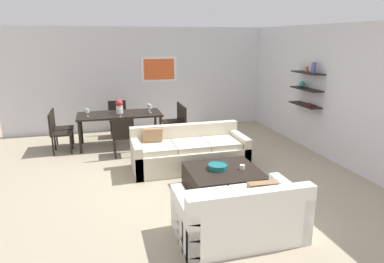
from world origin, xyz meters
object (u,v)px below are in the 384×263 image
at_px(dining_chair_left_far, 59,126).
at_px(wine_glass_foot, 120,111).
at_px(wine_glass_head, 118,105).
at_px(candle_jar, 242,167).
at_px(dining_table, 120,117).
at_px(wine_glass_right_near, 150,107).
at_px(wine_glass_right_far, 149,106).
at_px(dining_chair_right_far, 175,119).
at_px(dining_chair_head, 118,116).
at_px(loveseat_white, 240,216).
at_px(dining_chair_left_near, 57,130).
at_px(decorative_bowl, 218,166).
at_px(dining_chair_right_near, 179,122).
at_px(dining_chair_foot, 123,134).
at_px(centerpiece_vase, 119,106).
at_px(coffee_table, 223,180).
at_px(wine_glass_left_near, 87,111).
at_px(sofa_beige, 189,153).

bearing_deg(dining_chair_left_far, wine_glass_foot, -23.16).
bearing_deg(wine_glass_head, candle_jar, -63.36).
bearing_deg(dining_table, wine_glass_right_near, -8.90).
bearing_deg(wine_glass_foot, wine_glass_right_far, 35.11).
bearing_deg(dining_table, dining_chair_right_far, 8.34).
distance_m(candle_jar, dining_table, 3.52).
bearing_deg(dining_chair_head, loveseat_white, -77.24).
bearing_deg(dining_chair_left_near, decorative_bowl, -45.57).
xyz_separation_m(decorative_bowl, candle_jar, (0.38, -0.11, -0.01)).
xyz_separation_m(decorative_bowl, wine_glass_right_far, (-0.65, 3.05, 0.45)).
distance_m(dining_chair_left_far, dining_chair_right_near, 2.73).
relative_size(loveseat_white, decorative_bowl, 4.89).
relative_size(decorative_bowl, dining_chair_right_far, 0.36).
xyz_separation_m(dining_chair_left_far, wine_glass_right_far, (2.04, -0.09, 0.37)).
relative_size(dining_chair_foot, wine_glass_head, 5.09).
bearing_deg(dining_table, wine_glass_foot, -90.00).
bearing_deg(dining_chair_right_near, dining_chair_right_far, 90.00).
bearing_deg(centerpiece_vase, dining_chair_left_far, 172.44).
height_order(coffee_table, wine_glass_foot, wine_glass_foot).
xyz_separation_m(wine_glass_right_far, wine_glass_right_near, (-0.00, -0.22, 0.02)).
relative_size(dining_chair_left_far, wine_glass_left_near, 5.08).
height_order(dining_chair_right_far, wine_glass_head, wine_glass_head).
bearing_deg(sofa_beige, wine_glass_head, 118.19).
bearing_deg(wine_glass_right_far, dining_chair_right_far, 7.74).
bearing_deg(dining_table, sofa_beige, -57.00).
bearing_deg(coffee_table, dining_chair_right_near, 91.64).
height_order(candle_jar, dining_chair_foot, dining_chair_foot).
xyz_separation_m(wine_glass_right_far, wine_glass_foot, (-0.69, -0.49, 0.01)).
relative_size(loveseat_white, dining_chair_right_far, 1.77).
distance_m(coffee_table, dining_chair_right_near, 2.82).
distance_m(coffee_table, centerpiece_vase, 3.41).
bearing_deg(wine_glass_right_far, dining_chair_head, 133.27).
xyz_separation_m(dining_chair_foot, centerpiece_vase, (0.01, 0.86, 0.41)).
bearing_deg(wine_glass_right_near, wine_glass_head, 144.89).
xyz_separation_m(coffee_table, wine_glass_right_near, (-0.73, 2.89, 0.70)).
height_order(wine_glass_left_near, wine_glass_foot, wine_glass_foot).
height_order(dining_chair_head, dining_chair_foot, same).
height_order(loveseat_white, wine_glass_right_far, wine_glass_right_far).
height_order(dining_table, dining_chair_left_far, dining_chair_left_far).
bearing_deg(wine_glass_left_near, wine_glass_right_near, 0.00).
bearing_deg(coffee_table, wine_glass_right_near, 104.29).
bearing_deg(dining_table, loveseat_white, -74.84).
height_order(dining_chair_foot, wine_glass_foot, wine_glass_foot).
xyz_separation_m(decorative_bowl, dining_chair_foot, (-1.34, 2.10, 0.08)).
relative_size(dining_chair_left_far, dining_chair_right_near, 1.00).
distance_m(sofa_beige, dining_chair_head, 2.89).
xyz_separation_m(coffee_table, decorative_bowl, (-0.08, 0.05, 0.23)).
distance_m(candle_jar, wine_glass_foot, 3.22).
height_order(dining_chair_left_near, dining_chair_right_far, same).
xyz_separation_m(dining_chair_left_far, dining_chair_foot, (1.35, -1.04, 0.00)).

